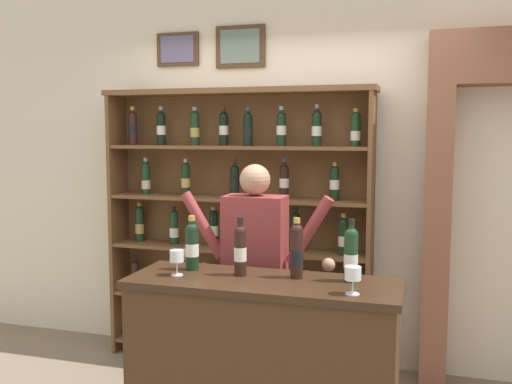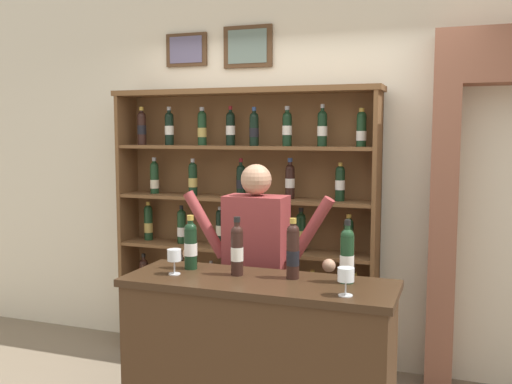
{
  "view_description": "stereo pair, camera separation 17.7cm",
  "coord_description": "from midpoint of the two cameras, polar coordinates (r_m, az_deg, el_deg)",
  "views": [
    {
      "loc": [
        0.96,
        -2.82,
        1.77
      ],
      "look_at": [
        -0.0,
        0.4,
        1.41
      ],
      "focal_mm": 39.85,
      "sensor_mm": 36.0,
      "label": 1
    },
    {
      "loc": [
        1.13,
        -2.77,
        1.77
      ],
      "look_at": [
        -0.0,
        0.4,
        1.41
      ],
      "focal_mm": 39.85,
      "sensor_mm": 36.0,
      "label": 2
    }
  ],
  "objects": [
    {
      "name": "back_wall",
      "position": [
        4.4,
        2.94,
        5.48
      ],
      "size": [
        12.0,
        0.19,
        3.45
      ],
      "color": "beige",
      "rests_on": "ground"
    },
    {
      "name": "wine_shelf",
      "position": [
        4.33,
        -3.01,
        -2.82
      ],
      "size": [
        2.07,
        0.31,
        2.09
      ],
      "color": "brown",
      "rests_on": "ground"
    },
    {
      "name": "tasting_counter",
      "position": [
        3.2,
        -1.0,
        -17.44
      ],
      "size": [
        1.45,
        0.51,
        0.99
      ],
      "color": "#422B19",
      "rests_on": "ground"
    },
    {
      "name": "shopkeeper",
      "position": [
        3.58,
        -1.53,
        -6.96
      ],
      "size": [
        1.01,
        0.22,
        1.57
      ],
      "color": "#2D3347",
      "rests_on": "ground"
    },
    {
      "name": "tasting_bottle_chianti",
      "position": [
        3.25,
        -8.0,
        -5.27
      ],
      "size": [
        0.07,
        0.07,
        0.31
      ],
      "color": "black",
      "rests_on": "tasting_counter"
    },
    {
      "name": "tasting_bottle_super_tuscan",
      "position": [
        3.09,
        -3.24,
        -5.7
      ],
      "size": [
        0.07,
        0.07,
        0.32
      ],
      "color": "black",
      "rests_on": "tasting_counter"
    },
    {
      "name": "tasting_bottle_brunello",
      "position": [
        3.04,
        2.43,
        -5.84
      ],
      "size": [
        0.07,
        0.07,
        0.33
      ],
      "color": "black",
      "rests_on": "tasting_counter"
    },
    {
      "name": "tasting_bottle_riserva",
      "position": [
        2.99,
        7.84,
        -6.17
      ],
      "size": [
        0.07,
        0.07,
        0.33
      ],
      "color": "#19381E",
      "rests_on": "tasting_counter"
    },
    {
      "name": "wine_glass_right",
      "position": [
        2.77,
        7.88,
        -8.26
      ],
      "size": [
        0.08,
        0.08,
        0.14
      ],
      "color": "silver",
      "rests_on": "tasting_counter"
    },
    {
      "name": "wine_glass_spare",
      "position": [
        3.14,
        -9.58,
        -6.52
      ],
      "size": [
        0.08,
        0.08,
        0.14
      ],
      "color": "silver",
      "rests_on": "tasting_counter"
    }
  ]
}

